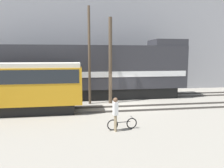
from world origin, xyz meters
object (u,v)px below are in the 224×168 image
at_px(freight_locomotive, 79,71).
at_px(utility_pole_center, 110,61).
at_px(streetcar, 15,85).
at_px(bicycle, 122,124).
at_px(utility_pole_left, 89,56).
at_px(person, 115,111).

relative_size(freight_locomotive, utility_pole_center, 2.83).
height_order(streetcar, utility_pole_center, utility_pole_center).
height_order(bicycle, utility_pole_center, utility_pole_center).
distance_m(utility_pole_left, utility_pole_center, 1.78).
xyz_separation_m(person, utility_pole_center, (0.77, 6.89, 2.43)).
relative_size(person, utility_pole_left, 0.23).
xyz_separation_m(bicycle, utility_pole_left, (-1.37, 6.70, 3.65)).
relative_size(freight_locomotive, bicycle, 11.87).
bearing_deg(bicycle, person, -154.48).
relative_size(person, utility_pole_center, 0.26).
relative_size(bicycle, utility_pole_left, 0.21).
relative_size(streetcar, utility_pole_center, 1.28).
distance_m(freight_locomotive, utility_pole_left, 2.83).
bearing_deg(bicycle, streetcar, 146.45).
relative_size(streetcar, bicycle, 5.35).
distance_m(streetcar, utility_pole_center, 7.49).
height_order(freight_locomotive, streetcar, freight_locomotive).
bearing_deg(streetcar, freight_locomotive, 46.46).
relative_size(streetcar, utility_pole_left, 1.14).
distance_m(freight_locomotive, person, 9.50).
xyz_separation_m(streetcar, utility_pole_left, (5.23, 2.32, 1.96)).
relative_size(streetcar, person, 5.00).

